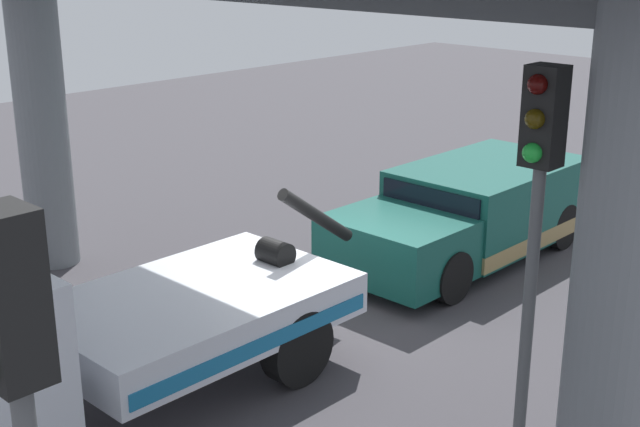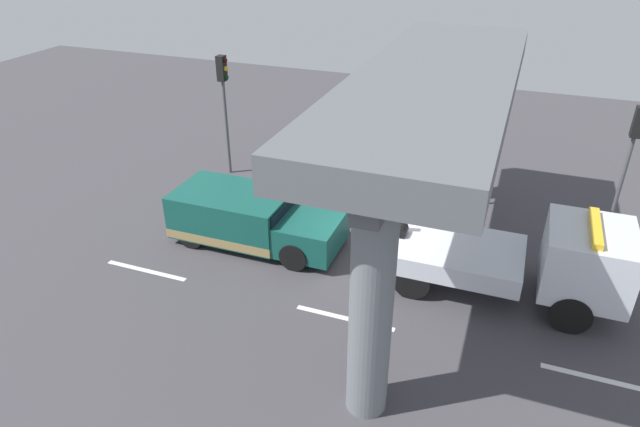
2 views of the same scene
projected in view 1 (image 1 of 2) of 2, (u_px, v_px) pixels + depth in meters
The scene contains 7 objects.
ground_plane at pixel (313, 327), 12.57m from camera, with size 60.00×40.00×0.10m, color #423F44.
lane_stripe_west at pixel (423, 202), 18.36m from camera, with size 2.60×0.16×0.01m, color silver.
lane_stripe_mid at pixel (203, 279), 14.24m from camera, with size 2.60×0.16×0.01m, color silver.
tow_truck_white at pixel (55, 339), 9.40m from camera, with size 7.25×2.43×2.46m.
towed_van_green at pixel (469, 214), 15.01m from camera, with size 5.20×2.22×1.58m.
traffic_light_far at pixel (537, 197), 7.72m from camera, with size 0.39×0.32×4.36m.
traffic_light_mid at pixel (21, 424), 4.31m from camera, with size 0.39×0.32×4.20m.
Camera 1 is at (8.21, 7.99, 5.40)m, focal length 48.19 mm.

